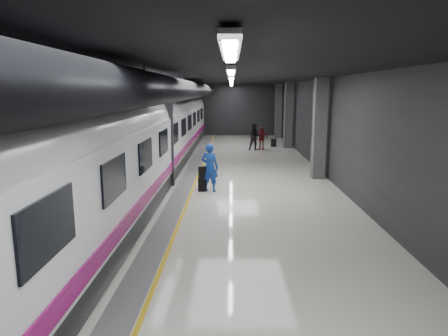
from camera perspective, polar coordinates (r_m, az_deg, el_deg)
ground at (r=16.42m, az=-1.10°, el=-2.85°), size 40.00×40.00×0.00m
platform_hall at (r=16.92m, az=-2.00°, el=9.66°), size 10.02×40.02×4.51m
train at (r=16.50m, az=-12.50°, el=4.26°), size 3.05×38.00×4.05m
traveler_main at (r=15.70m, az=-2.04°, el=0.09°), size 0.81×0.67×1.92m
suitcase_main at (r=15.85m, az=-3.13°, el=-2.35°), size 0.36×0.25×0.55m
shoulder_bag at (r=15.73m, az=-3.04°, el=-0.60°), size 0.37×0.27×0.45m
traveler_far_a at (r=26.75m, az=4.43°, el=4.46°), size 0.97×0.80×1.83m
traveler_far_b at (r=27.27m, az=5.36°, el=4.25°), size 0.97×0.69×1.53m
suitcase_far at (r=28.82m, az=7.12°, el=3.60°), size 0.42×0.32×0.56m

